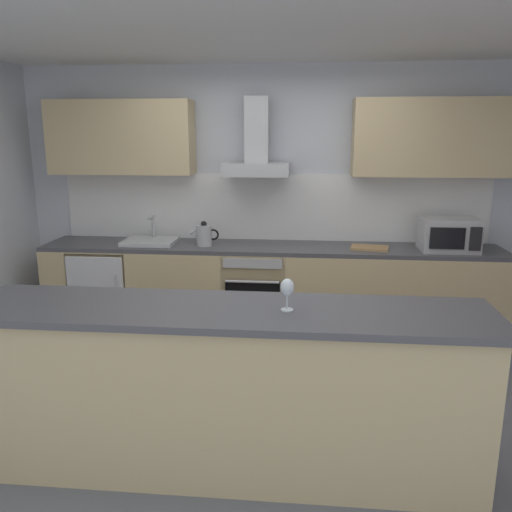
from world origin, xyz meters
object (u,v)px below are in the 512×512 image
at_px(microwave, 449,235).
at_px(sink, 150,241).
at_px(chopping_board, 370,248).
at_px(refrigerator, 107,289).
at_px(kettle, 204,235).
at_px(oven, 256,290).
at_px(range_hood, 257,151).
at_px(wine_glass, 287,289).

xyz_separation_m(microwave, sink, (-2.81, 0.04, -0.12)).
bearing_deg(chopping_board, refrigerator, 179.53).
height_order(refrigerator, kettle, kettle).
relative_size(oven, chopping_board, 2.35).
bearing_deg(microwave, oven, 179.10).
xyz_separation_m(sink, range_hood, (1.03, 0.12, 0.86)).
bearing_deg(oven, sink, 179.39).
height_order(microwave, wine_glass, microwave).
distance_m(oven, refrigerator, 1.50).
relative_size(kettle, wine_glass, 1.62).
bearing_deg(oven, chopping_board, -1.27).
relative_size(sink, kettle, 1.73).
distance_m(oven, range_hood, 1.33).
bearing_deg(wine_glass, chopping_board, 71.89).
bearing_deg(wine_glass, range_hood, 99.57).
xyz_separation_m(wine_glass, chopping_board, (0.69, 2.11, -0.22)).
relative_size(refrigerator, microwave, 1.70).
height_order(oven, sink, sink).
bearing_deg(wine_glass, oven, 100.14).
xyz_separation_m(microwave, chopping_board, (-0.70, 0.00, -0.14)).
relative_size(refrigerator, range_hood, 1.18).
bearing_deg(wine_glass, refrigerator, 131.43).
relative_size(sink, wine_glass, 2.81).
bearing_deg(oven, wine_glass, -79.86).
height_order(range_hood, wine_glass, range_hood).
relative_size(microwave, chopping_board, 1.47).
relative_size(oven, kettle, 2.77).
distance_m(microwave, kettle, 2.26).
height_order(microwave, chopping_board, microwave).
bearing_deg(refrigerator, chopping_board, -0.47).
bearing_deg(refrigerator, kettle, -1.76).
height_order(oven, microwave, microwave).
relative_size(oven, sink, 1.60).
height_order(kettle, chopping_board, kettle).
bearing_deg(range_hood, oven, -90.00).
xyz_separation_m(oven, chopping_board, (1.07, -0.02, 0.45)).
relative_size(oven, wine_glass, 4.50).
xyz_separation_m(oven, sink, (-1.03, 0.01, 0.47)).
distance_m(sink, kettle, 0.55).
relative_size(range_hood, chopping_board, 2.12).
distance_m(oven, sink, 1.13).
relative_size(sink, range_hood, 0.69).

